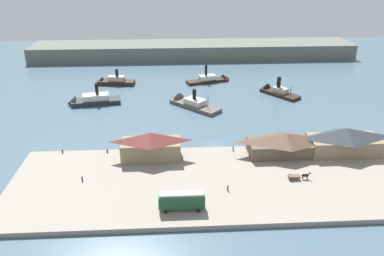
# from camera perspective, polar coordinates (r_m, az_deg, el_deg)

# --- Properties ---
(ground_plane) EXTENTS (320.00, 320.00, 0.00)m
(ground_plane) POSITION_cam_1_polar(r_m,az_deg,el_deg) (119.03, 3.39, -2.52)
(ground_plane) COLOR #476070
(quay_promenade) EXTENTS (110.00, 36.00, 1.20)m
(quay_promenade) POSITION_cam_1_polar(r_m,az_deg,el_deg) (99.84, 4.81, -8.01)
(quay_promenade) COLOR gray
(quay_promenade) RESTS_ON ground
(seawall_edge) EXTENTS (110.00, 0.80, 1.00)m
(seawall_edge) POSITION_cam_1_polar(r_m,az_deg,el_deg) (115.63, 3.59, -3.12)
(seawall_edge) COLOR slate
(seawall_edge) RESTS_ON ground
(ferry_shed_west_terminal) EXTENTS (16.89, 7.79, 7.86)m
(ferry_shed_west_terminal) POSITION_cam_1_polar(r_m,az_deg,el_deg) (107.80, -6.18, -2.61)
(ferry_shed_west_terminal) COLOR #847056
(ferry_shed_west_terminal) RESTS_ON quay_promenade
(ferry_shed_customs_shed) EXTENTS (21.51, 9.25, 6.40)m
(ferry_shed_customs_shed) POSITION_cam_1_polar(r_m,az_deg,el_deg) (113.06, 13.78, -2.28)
(ferry_shed_customs_shed) COLOR brown
(ferry_shed_customs_shed) RESTS_ON quay_promenade
(ferry_shed_central_terminal) EXTENTS (20.78, 9.13, 7.84)m
(ferry_shed_central_terminal) POSITION_cam_1_polar(r_m,az_deg,el_deg) (118.59, 21.89, -1.72)
(ferry_shed_central_terminal) COLOR #847056
(ferry_shed_central_terminal) RESTS_ON quay_promenade
(street_tram) EXTENTS (10.46, 2.76, 4.44)m
(street_tram) POSITION_cam_1_polar(r_m,az_deg,el_deg) (87.37, -1.55, -10.74)
(street_tram) COLOR #1E4C2D
(street_tram) RESTS_ON quay_promenade
(horse_cart) EXTENTS (5.81, 1.52, 1.87)m
(horse_cart) POSITION_cam_1_polar(r_m,az_deg,el_deg) (102.65, 15.63, -6.95)
(horse_cart) COLOR brown
(horse_cart) RESTS_ON quay_promenade
(pedestrian_by_tram) EXTENTS (0.38, 0.38, 1.52)m
(pedestrian_by_tram) POSITION_cam_1_polar(r_m,az_deg,el_deg) (113.34, 6.19, -3.04)
(pedestrian_by_tram) COLOR #6B5B4C
(pedestrian_by_tram) RESTS_ON quay_promenade
(pedestrian_walking_west) EXTENTS (0.37, 0.37, 1.51)m
(pedestrian_walking_west) POSITION_cam_1_polar(r_m,az_deg,el_deg) (102.28, -16.13, -7.29)
(pedestrian_walking_west) COLOR #33384C
(pedestrian_walking_west) RESTS_ON quay_promenade
(pedestrian_walking_east) EXTENTS (0.41, 0.41, 1.64)m
(pedestrian_walking_east) POSITION_cam_1_polar(r_m,az_deg,el_deg) (92.93, 1.60, -9.70)
(pedestrian_walking_east) COLOR #3D4C42
(pedestrian_walking_east) RESTS_ON quay_promenade
(pedestrian_near_east_shed) EXTENTS (0.40, 0.40, 1.61)m
(pedestrian_near_east_shed) POSITION_cam_1_polar(r_m,az_deg,el_deg) (95.18, 5.37, -8.89)
(pedestrian_near_east_shed) COLOR #3D4C42
(pedestrian_near_east_shed) RESTS_ON quay_promenade
(mooring_post_west) EXTENTS (0.44, 0.44, 0.90)m
(mooring_post_west) POSITION_cam_1_polar(r_m,az_deg,el_deg) (117.80, -18.83, -3.33)
(mooring_post_west) COLOR black
(mooring_post_west) RESTS_ON quay_promenade
(mooring_post_east) EXTENTS (0.44, 0.44, 0.90)m
(mooring_post_east) POSITION_cam_1_polar(r_m,az_deg,el_deg) (114.45, -12.58, -3.38)
(mooring_post_east) COLOR black
(mooring_post_east) RESTS_ON quay_promenade
(ferry_mid_harbor) EXTENTS (21.22, 9.13, 10.38)m
(ferry_mid_harbor) POSITION_cam_1_polar(r_m,az_deg,el_deg) (155.61, -15.07, 3.96)
(ferry_mid_harbor) COLOR #23282D
(ferry_mid_harbor) RESTS_ON ground
(ferry_near_quay) EXTENTS (15.71, 18.13, 9.62)m
(ferry_near_quay) POSITION_cam_1_polar(r_m,az_deg,el_deg) (165.70, 12.31, 5.42)
(ferry_near_quay) COLOR black
(ferry_near_quay) RESTS_ON ground
(ferry_outer_harbor) EXTENTS (21.58, 10.38, 9.84)m
(ferry_outer_harbor) POSITION_cam_1_polar(r_m,az_deg,el_deg) (177.80, 3.07, 7.29)
(ferry_outer_harbor) COLOR black
(ferry_outer_harbor) RESTS_ON ground
(ferry_moored_west) EXTENTS (20.86, 20.91, 9.61)m
(ferry_moored_west) POSITION_cam_1_polar(r_m,az_deg,el_deg) (149.12, -0.52, 3.81)
(ferry_moored_west) COLOR #514C47
(ferry_moored_west) RESTS_ON ground
(ferry_approaching_east) EXTENTS (17.99, 7.21, 8.57)m
(ferry_approaching_east) POSITION_cam_1_polar(r_m,az_deg,el_deg) (177.48, -11.79, 6.85)
(ferry_approaching_east) COLOR black
(ferry_approaching_east) RESTS_ON ground
(far_headland) EXTENTS (180.00, 24.00, 8.00)m
(far_headland) POSITION_cam_1_polar(r_m,az_deg,el_deg) (221.23, 0.20, 11.60)
(far_headland) COLOR #60665B
(far_headland) RESTS_ON ground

